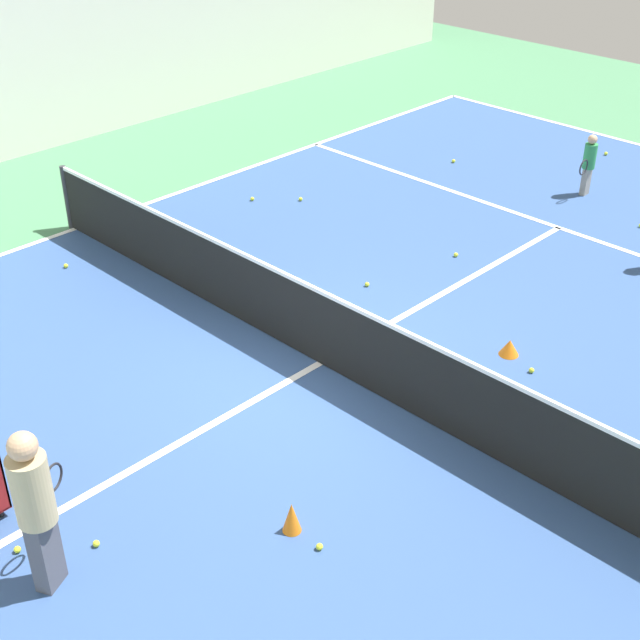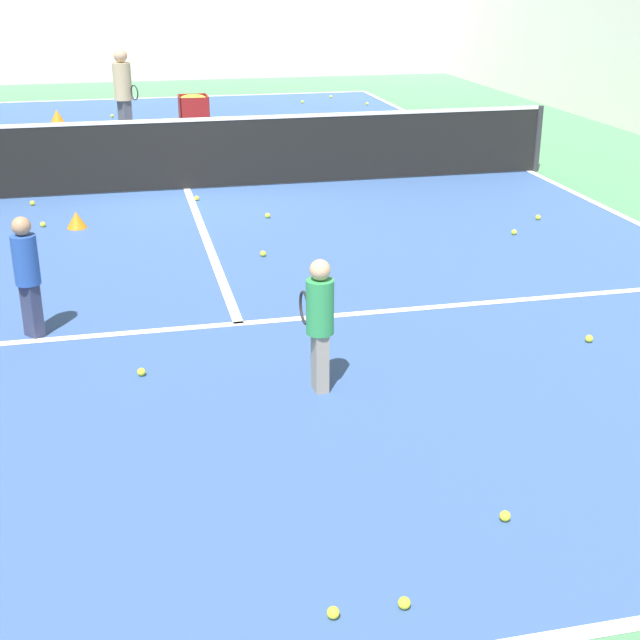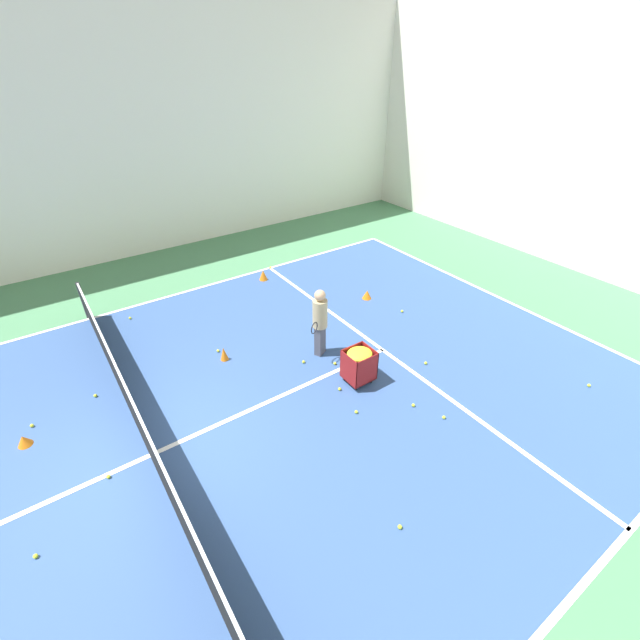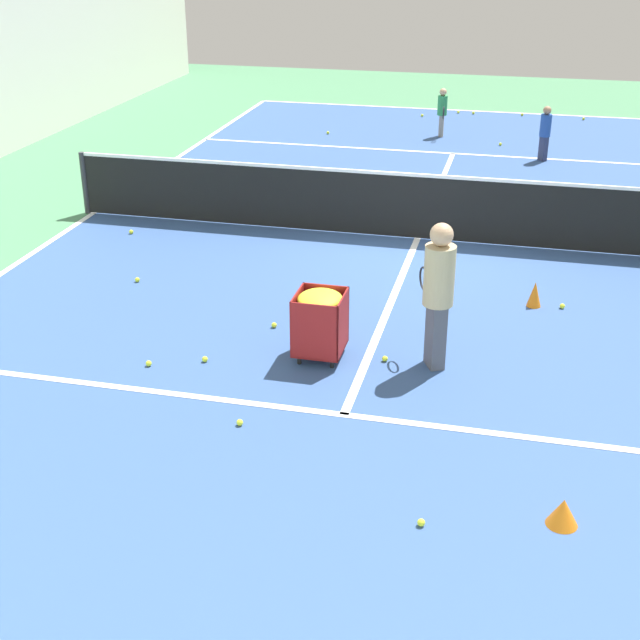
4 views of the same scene
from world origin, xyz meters
name	(u,v)px [view 2 (image 2 of 4)]	position (x,y,z in m)	size (l,w,h in m)	color
ground_plane	(187,189)	(0.00, 0.00, 0.00)	(31.74, 31.74, 0.00)	#477F56
court_playing_area	(187,189)	(0.00, 0.00, 0.00)	(11.31, 20.44, 0.00)	#335189
line_baseline_far	(152,98)	(0.00, 10.22, 0.01)	(11.31, 0.10, 0.00)	white
line_sideline_right	(529,171)	(5.65, 0.00, 0.01)	(0.10, 20.44, 0.00)	white
line_service_near	(239,324)	(0.00, -5.62, 0.01)	(11.31, 0.10, 0.00)	white
line_service_far	(163,128)	(0.00, 5.62, 0.01)	(11.31, 0.10, 0.00)	white
line_centre_service	(187,189)	(0.00, 0.00, 0.01)	(0.10, 11.24, 0.00)	white
tennis_net	(185,153)	(0.00, 0.00, 0.55)	(11.61, 0.10, 1.07)	#2D2D33
player_near_baseline	(319,316)	(0.44, -7.15, 0.63)	(0.23, 0.55, 1.10)	gray
coach_at_net	(123,89)	(-0.78, 4.29, 0.99)	(0.51, 0.66, 1.73)	#4C4C56
child_midcourt	(27,269)	(-1.88, -5.49, 0.65)	(0.32, 0.32, 1.13)	#2D3351
ball_cart	(194,107)	(0.55, 4.40, 0.59)	(0.56, 0.61, 0.83)	maroon
training_cone_0	(57,115)	(-2.20, 6.96, 0.13)	(0.28, 0.28, 0.25)	orange
training_cone_1	(76,220)	(-1.58, -1.84, 0.11)	(0.26, 0.26, 0.22)	orange
training_cone_3	(65,154)	(-1.86, 2.29, 0.17)	(0.19, 0.19, 0.34)	orange
tennis_ball_1	(404,603)	(0.29, -9.83, 0.04)	(0.07, 0.07, 0.07)	yellow
tennis_ball_2	(333,613)	(-0.10, -9.82, 0.04)	(0.07, 0.07, 0.07)	yellow
tennis_ball_3	(197,198)	(0.08, -0.74, 0.04)	(0.07, 0.07, 0.07)	yellow
tennis_ball_4	(43,224)	(-2.02, -1.70, 0.04)	(0.07, 0.07, 0.07)	yellow
tennis_ball_5	(514,232)	(3.83, -3.41, 0.04)	(0.07, 0.07, 0.07)	yellow
tennis_ball_7	(263,254)	(0.58, -3.59, 0.04)	(0.07, 0.07, 0.07)	yellow
tennis_ball_8	(133,144)	(-0.68, 3.75, 0.04)	(0.07, 0.07, 0.07)	yellow
tennis_ball_9	(589,339)	(3.04, -6.77, 0.04)	(0.07, 0.07, 0.07)	yellow
tennis_ball_10	(331,97)	(4.49, 9.20, 0.04)	(0.07, 0.07, 0.07)	yellow
tennis_ball_11	(255,129)	(1.83, 4.82, 0.04)	(0.07, 0.07, 0.07)	yellow
tennis_ball_12	(367,104)	(5.06, 7.78, 0.04)	(0.07, 0.07, 0.07)	yellow
tennis_ball_14	(141,372)	(-0.95, -6.58, 0.04)	(0.07, 0.07, 0.07)	yellow
tennis_ball_15	(208,121)	(0.99, 6.07, 0.04)	(0.07, 0.07, 0.07)	yellow
tennis_ball_17	(238,140)	(1.31, 3.74, 0.04)	(0.07, 0.07, 0.07)	yellow
tennis_ball_18	(268,215)	(0.92, -1.91, 0.04)	(0.07, 0.07, 0.07)	yellow
tennis_ball_20	(43,163)	(-2.23, 2.28, 0.04)	(0.07, 0.07, 0.07)	yellow
tennis_ball_22	(538,217)	(4.44, -2.82, 0.04)	(0.07, 0.07, 0.07)	yellow
tennis_ball_23	(32,203)	(-2.23, -0.50, 0.04)	(0.07, 0.07, 0.07)	yellow
tennis_ball_24	(281,126)	(2.42, 5.08, 0.04)	(0.07, 0.07, 0.07)	yellow
tennis_ball_25	(112,116)	(-1.03, 7.27, 0.04)	(0.07, 0.07, 0.07)	yellow
tennis_ball_26	(505,516)	(1.14, -9.21, 0.04)	(0.07, 0.07, 0.07)	yellow
tennis_ball_27	(157,137)	(-0.21, 4.32, 0.04)	(0.07, 0.07, 0.07)	yellow
tennis_ball_28	(449,162)	(4.56, 0.85, 0.04)	(0.07, 0.07, 0.07)	yellow
tennis_ball_29	(366,144)	(3.61, 2.73, 0.04)	(0.07, 0.07, 0.07)	yellow
tennis_ball_30	(303,102)	(3.58, 8.42, 0.04)	(0.07, 0.07, 0.07)	yellow
tennis_ball_31	(198,140)	(0.56, 3.87, 0.04)	(0.07, 0.07, 0.07)	yellow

